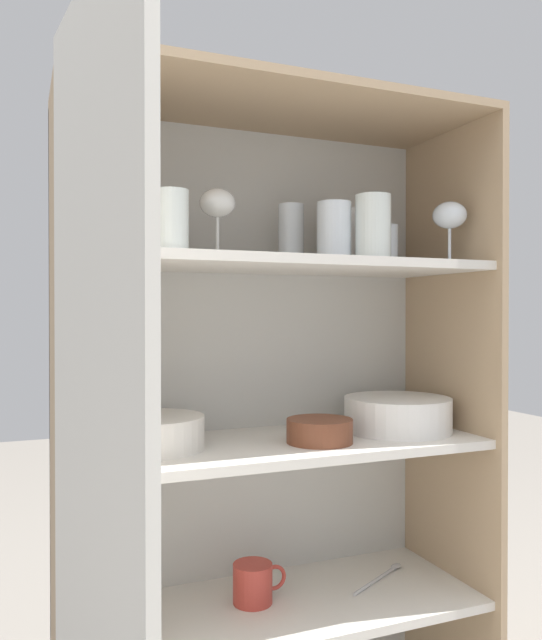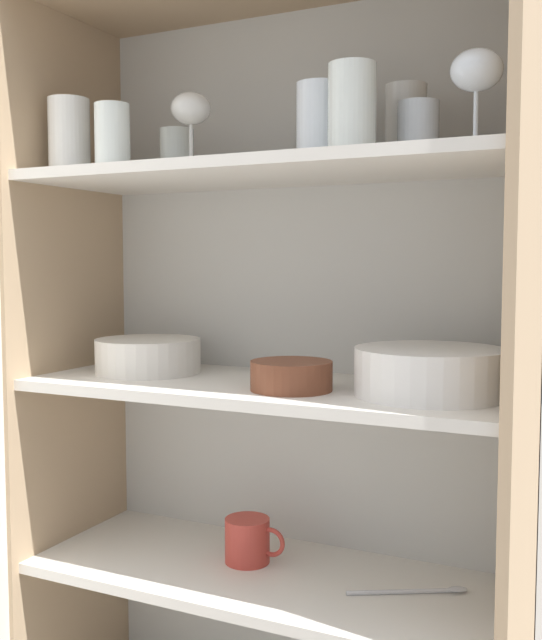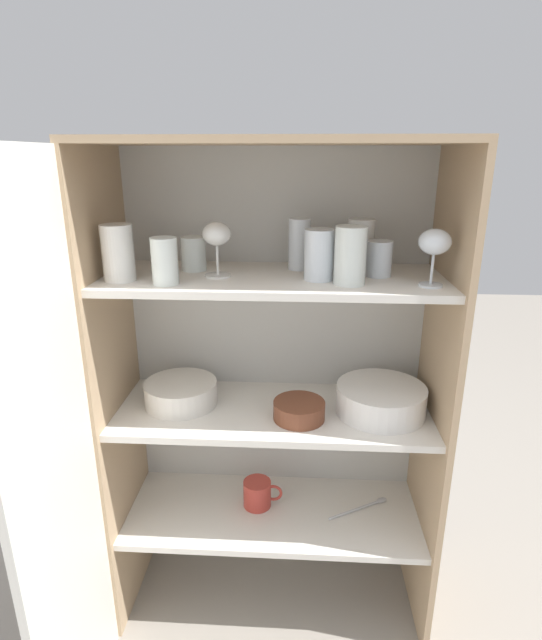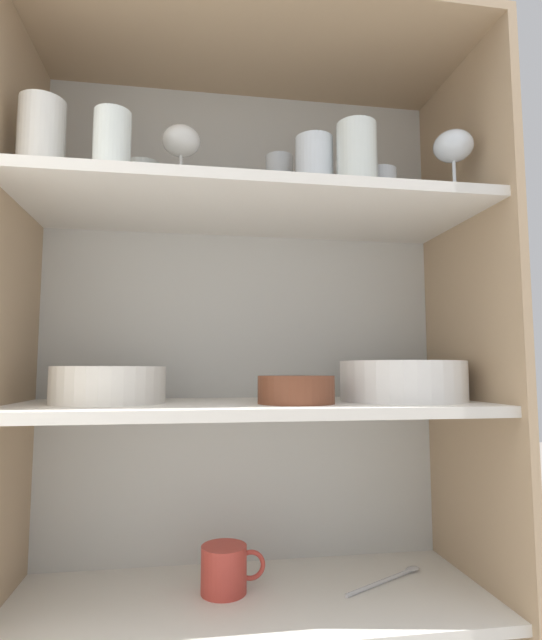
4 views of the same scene
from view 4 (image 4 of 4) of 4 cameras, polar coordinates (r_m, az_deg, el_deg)
The scene contains 22 objects.
cupboard_back_panel at distance 1.16m, azimuth -3.18°, elevation -7.86°, with size 0.94×0.02×1.42m, color silver.
cupboard_side_left at distance 1.03m, azimuth -28.50°, elevation -7.45°, with size 0.02×0.39×1.42m, color tan.
cupboard_side_right at distance 1.13m, azimuth 21.85°, elevation -7.52°, with size 0.02×0.39×1.42m, color tan.
cupboard_top_panel at distance 1.19m, azimuth -1.96°, elevation 28.76°, with size 0.94×0.39×0.02m, color tan.
shelf_board_lower at distance 1.07m, azimuth -2.19°, elevation -29.54°, with size 0.90×0.35×0.02m, color silver.
shelf_board_middle at distance 0.98m, azimuth -2.11°, elevation -9.97°, with size 0.90×0.35×0.02m, color silver.
shelf_board_upper at distance 1.03m, azimuth -2.03°, elevation 12.60°, with size 0.90×0.35×0.02m, color silver.
tumbler_glass_0 at distance 1.15m, azimuth 0.95°, elevation 14.94°, with size 0.06×0.06×0.14m.
tumbler_glass_1 at distance 1.10m, azimuth -14.41°, elevation 14.70°, with size 0.07×0.07×0.09m.
tumbler_glass_2 at distance 1.03m, azimuth 9.78°, elevation 17.56°, with size 0.08×0.08×0.14m.
tumbler_glass_3 at distance 1.19m, azimuth 9.17°, elevation 14.26°, with size 0.07×0.07×0.14m.
tumbler_glass_4 at distance 1.02m, azimuth -24.77°, elevation 18.20°, with size 0.08×0.08×0.14m.
tumbler_glass_5 at distance 1.13m, azimuth 12.44°, elevation 14.14°, with size 0.07×0.07×0.09m.
tumbler_glass_6 at distance 1.05m, azimuth 4.98°, elevation 16.73°, with size 0.08×0.08×0.13m.
tumbler_glass_7 at distance 0.97m, azimuth -17.71°, elevation 18.57°, with size 0.06×0.06×0.12m.
wine_glass_0 at distance 1.11m, azimuth 20.12°, elevation 17.87°, with size 0.08×0.08×0.14m.
wine_glass_1 at distance 1.05m, azimuth -10.23°, elevation 19.05°, with size 0.08×0.08×0.14m.
plate_stack_white at distance 1.06m, azimuth 14.78°, elevation -6.75°, with size 0.25×0.25×0.08m.
mixing_bowl_large at distance 1.00m, azimuth -18.06°, elevation -6.88°, with size 0.21×0.21×0.07m.
serving_bowl_small at distance 0.94m, azimuth 2.89°, elevation -7.79°, with size 0.14×0.14×0.05m.
coffee_mug_primary at distance 1.07m, azimuth -5.27°, elevation -26.47°, with size 0.13×0.09×0.09m.
serving_spoon at distance 1.16m, azimuth 13.47°, elevation -26.77°, with size 0.20×0.12×0.01m.
Camera 4 is at (-0.12, -0.80, 0.75)m, focal length 28.00 mm.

